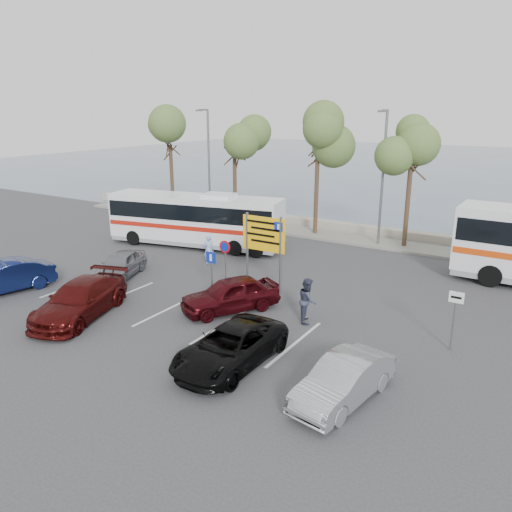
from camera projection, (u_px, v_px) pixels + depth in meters
The scene contains 24 objects.
ground at pixel (205, 307), 21.46m from camera, with size 120.00×120.00×0.00m, color #343437.
kerb_strip at pixel (336, 237), 32.80m from camera, with size 44.00×2.40×0.15m, color gray.
seawall at pixel (347, 228), 34.36m from camera, with size 48.00×0.80×0.60m, color tan.
sea at pixel (467, 168), 70.15m from camera, with size 140.00×140.00×0.00m, color #44546D.
tree_far_left at pixel (170, 134), 38.15m from camera, with size 3.20×3.20×7.60m.
tree_left at pixel (234, 141), 35.18m from camera, with size 3.20×3.20×7.20m.
tree_mid at pixel (318, 134), 31.68m from camera, with size 3.20×3.20×8.00m.
tree_right at pixel (413, 145), 28.77m from camera, with size 3.20×3.20×7.40m.
street_lamp_left at pixel (208, 160), 36.21m from camera, with size 0.45×1.15×8.01m.
street_lamp_right at pixel (383, 172), 29.59m from camera, with size 0.45×1.15×8.01m.
direction_sign at pixel (264, 240), 22.85m from camera, with size 2.20×0.12×3.60m.
sign_no_stop at pixel (225, 257), 23.25m from camera, with size 0.60×0.08×2.35m.
sign_parking at pixel (211, 269), 21.79m from camera, with size 0.50×0.07×2.25m.
sign_taxi at pixel (455, 313), 17.28m from camera, with size 0.50×0.07×2.20m.
lane_markings at pixel (169, 309), 21.23m from camera, with size 12.02×4.20×0.01m, color silver, non-canonical shape.
coach_bus_left at pixel (195, 222), 30.43m from camera, with size 11.04×4.54×3.37m.
car_silver_a at pixel (120, 265), 25.14m from camera, with size 1.53×3.81×1.30m, color gray.
car_blue at pixel (3, 277), 23.00m from camera, with size 1.55×4.44×1.46m, color #0E1945.
car_maroon at pixel (80, 300), 20.29m from camera, with size 2.06×5.06×1.47m, color #430C0B.
car_red at pixel (230, 294), 20.95m from camera, with size 1.69×4.20×1.43m, color #3F090D.
suv_black at pixel (231, 347), 16.50m from camera, with size 2.14×4.65×1.29m, color black.
car_silver_b at pixel (343, 380), 14.47m from camera, with size 1.37×3.94×1.30m, color #94959A.
pedestrian_near at pixel (209, 250), 27.11m from camera, with size 0.60×0.39×1.63m, color #90A6D2.
pedestrian_far at pixel (308, 300), 19.78m from camera, with size 0.88×0.69×1.82m, color #32374B.
Camera 1 is at (12.46, -15.71, 8.25)m, focal length 35.00 mm.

